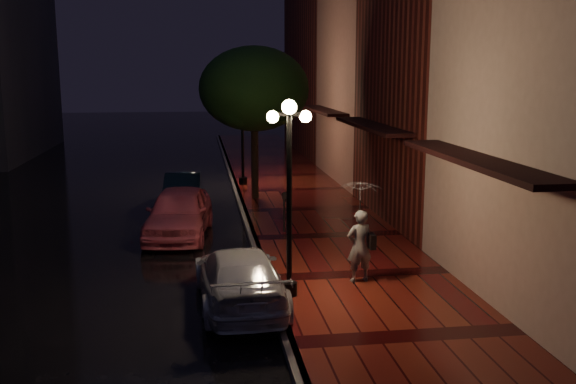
{
  "coord_description": "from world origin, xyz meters",
  "views": [
    {
      "loc": [
        -1.59,
        -18.4,
        5.09
      ],
      "look_at": [
        1.12,
        0.56,
        1.4
      ],
      "focal_mm": 40.0,
      "sensor_mm": 36.0,
      "label": 1
    }
  ],
  "objects_px": {
    "streetlamp_near": "(289,187)",
    "pink_car": "(179,212)",
    "woman_with_umbrella": "(360,216)",
    "streetlamp_far": "(242,128)",
    "street_tree": "(254,91)",
    "silver_car": "(240,277)",
    "parking_meter": "(284,208)",
    "navy_car": "(183,190)"
  },
  "relations": [
    {
      "from": "street_tree",
      "to": "pink_car",
      "type": "distance_m",
      "value": 6.66
    },
    {
      "from": "streetlamp_far",
      "to": "parking_meter",
      "type": "relative_size",
      "value": 3.48
    },
    {
      "from": "woman_with_umbrella",
      "to": "pink_car",
      "type": "bearing_deg",
      "value": -62.85
    },
    {
      "from": "streetlamp_far",
      "to": "navy_car",
      "type": "relative_size",
      "value": 1.14
    },
    {
      "from": "street_tree",
      "to": "woman_with_umbrella",
      "type": "height_order",
      "value": "street_tree"
    },
    {
      "from": "street_tree",
      "to": "parking_meter",
      "type": "xyz_separation_m",
      "value": [
        0.39,
        -5.41,
        -3.35
      ]
    },
    {
      "from": "streetlamp_near",
      "to": "pink_car",
      "type": "distance_m",
      "value": 6.81
    },
    {
      "from": "silver_car",
      "to": "parking_meter",
      "type": "relative_size",
      "value": 3.56
    },
    {
      "from": "streetlamp_far",
      "to": "silver_car",
      "type": "height_order",
      "value": "streetlamp_far"
    },
    {
      "from": "streetlamp_far",
      "to": "street_tree",
      "type": "height_order",
      "value": "street_tree"
    },
    {
      "from": "parking_meter",
      "to": "streetlamp_far",
      "type": "bearing_deg",
      "value": 76.32
    },
    {
      "from": "streetlamp_near",
      "to": "silver_car",
      "type": "bearing_deg",
      "value": -176.48
    },
    {
      "from": "navy_car",
      "to": "silver_car",
      "type": "distance_m",
      "value": 10.64
    },
    {
      "from": "streetlamp_far",
      "to": "woman_with_umbrella",
      "type": "height_order",
      "value": "streetlamp_far"
    },
    {
      "from": "streetlamp_near",
      "to": "parking_meter",
      "type": "distance_m",
      "value": 5.87
    },
    {
      "from": "street_tree",
      "to": "navy_car",
      "type": "bearing_deg",
      "value": -169.44
    },
    {
      "from": "pink_car",
      "to": "woman_with_umbrella",
      "type": "bearing_deg",
      "value": -44.39
    },
    {
      "from": "street_tree",
      "to": "silver_car",
      "type": "xyz_separation_m",
      "value": [
        -1.36,
        -11.06,
        -3.61
      ]
    },
    {
      "from": "pink_car",
      "to": "parking_meter",
      "type": "height_order",
      "value": "pink_car"
    },
    {
      "from": "navy_car",
      "to": "woman_with_umbrella",
      "type": "distance_m",
      "value": 10.71
    },
    {
      "from": "silver_car",
      "to": "parking_meter",
      "type": "distance_m",
      "value": 5.92
    },
    {
      "from": "streetlamp_near",
      "to": "pink_car",
      "type": "relative_size",
      "value": 0.96
    },
    {
      "from": "pink_car",
      "to": "streetlamp_far",
      "type": "bearing_deg",
      "value": 78.92
    },
    {
      "from": "parking_meter",
      "to": "silver_car",
      "type": "bearing_deg",
      "value": -125.29
    },
    {
      "from": "street_tree",
      "to": "woman_with_umbrella",
      "type": "xyz_separation_m",
      "value": [
        1.51,
        -10.27,
        -2.5
      ]
    },
    {
      "from": "woman_with_umbrella",
      "to": "street_tree",
      "type": "bearing_deg",
      "value": -93.44
    },
    {
      "from": "street_tree",
      "to": "woman_with_umbrella",
      "type": "bearing_deg",
      "value": -81.63
    },
    {
      "from": "street_tree",
      "to": "pink_car",
      "type": "xyz_separation_m",
      "value": [
        -2.8,
        -4.94,
        -3.48
      ]
    },
    {
      "from": "streetlamp_near",
      "to": "street_tree",
      "type": "xyz_separation_m",
      "value": [
        0.26,
        10.99,
        1.64
      ]
    },
    {
      "from": "pink_car",
      "to": "woman_with_umbrella",
      "type": "relative_size",
      "value": 1.86
    },
    {
      "from": "streetlamp_near",
      "to": "parking_meter",
      "type": "height_order",
      "value": "streetlamp_near"
    },
    {
      "from": "streetlamp_near",
      "to": "silver_car",
      "type": "height_order",
      "value": "streetlamp_near"
    },
    {
      "from": "streetlamp_near",
      "to": "street_tree",
      "type": "height_order",
      "value": "street_tree"
    },
    {
      "from": "navy_car",
      "to": "streetlamp_far",
      "type": "bearing_deg",
      "value": 56.66
    },
    {
      "from": "streetlamp_far",
      "to": "silver_car",
      "type": "xyz_separation_m",
      "value": [
        -1.1,
        -14.07,
        -1.96
      ]
    },
    {
      "from": "pink_car",
      "to": "streetlamp_near",
      "type": "bearing_deg",
      "value": -60.56
    },
    {
      "from": "silver_car",
      "to": "parking_meter",
      "type": "height_order",
      "value": "parking_meter"
    },
    {
      "from": "pink_car",
      "to": "woman_with_umbrella",
      "type": "xyz_separation_m",
      "value": [
        4.31,
        -5.33,
        0.98
      ]
    },
    {
      "from": "streetlamp_far",
      "to": "street_tree",
      "type": "relative_size",
      "value": 0.74
    },
    {
      "from": "streetlamp_far",
      "to": "pink_car",
      "type": "xyz_separation_m",
      "value": [
        -2.54,
        -7.95,
        -1.84
      ]
    },
    {
      "from": "pink_car",
      "to": "navy_car",
      "type": "bearing_deg",
      "value": 96.2
    },
    {
      "from": "streetlamp_near",
      "to": "woman_with_umbrella",
      "type": "bearing_deg",
      "value": 22.06
    }
  ]
}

